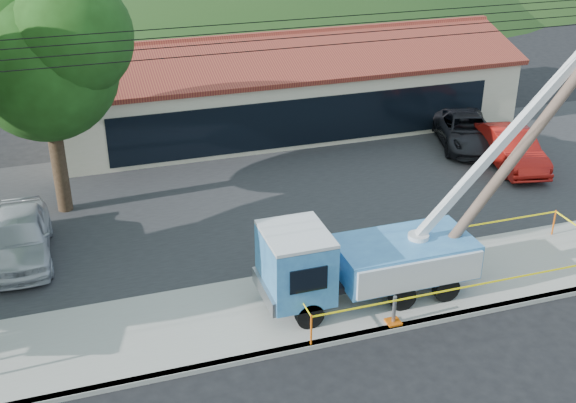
% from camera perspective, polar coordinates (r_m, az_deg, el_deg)
% --- Properties ---
extents(ground, '(120.00, 120.00, 0.00)m').
position_cam_1_polar(ground, '(19.45, 6.50, -14.50)').
color(ground, black).
rests_on(ground, ground).
extents(curb, '(60.00, 0.25, 0.15)m').
position_cam_1_polar(curb, '(20.89, 4.13, -10.82)').
color(curb, '#9F9E95').
rests_on(curb, ground).
extents(sidewalk, '(60.00, 4.00, 0.15)m').
position_cam_1_polar(sidewalk, '(22.33, 2.29, -8.05)').
color(sidewalk, '#9F9E95').
rests_on(sidewalk, ground).
extents(parking_lot, '(60.00, 12.00, 0.10)m').
position_cam_1_polar(parking_lot, '(28.97, -3.18, 0.39)').
color(parking_lot, '#28282B').
rests_on(parking_lot, ground).
extents(strip_mall, '(22.50, 8.53, 4.67)m').
position_cam_1_polar(strip_mall, '(36.50, -0.47, 9.04)').
color(strip_mall, beige).
rests_on(strip_mall, ground).
extents(tree_lot, '(6.30, 5.60, 8.94)m').
position_cam_1_polar(tree_lot, '(27.03, -18.85, 11.06)').
color(tree_lot, '#332316').
rests_on(tree_lot, ground).
extents(utility_truck, '(11.46, 3.55, 8.78)m').
position_cam_1_polar(utility_truck, '(21.87, 6.12, -4.27)').
color(utility_truck, black).
rests_on(utility_truck, ground).
extents(leaning_pole, '(6.61, 1.86, 8.73)m').
position_cam_1_polar(leaning_pole, '(22.76, 18.57, 4.79)').
color(leaning_pole, brown).
rests_on(leaning_pole, ground).
extents(caution_tape, '(10.45, 3.36, 0.97)m').
position_cam_1_polar(caution_tape, '(23.34, 12.57, -4.76)').
color(caution_tape, '#D8560B').
rests_on(caution_tape, ground).
extents(car_silver, '(2.04, 4.89, 1.66)m').
position_cam_1_polar(car_silver, '(26.22, -20.08, -4.37)').
color(car_silver, silver).
rests_on(car_silver, ground).
extents(car_red, '(2.61, 5.13, 1.61)m').
position_cam_1_polar(car_red, '(33.19, 17.02, 2.60)').
color(car_red, '#A81610').
rests_on(car_red, ground).
extents(car_dark, '(3.89, 5.79, 1.47)m').
position_cam_1_polar(car_dark, '(34.94, 13.73, 4.20)').
color(car_dark, black).
rests_on(car_dark, ground).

